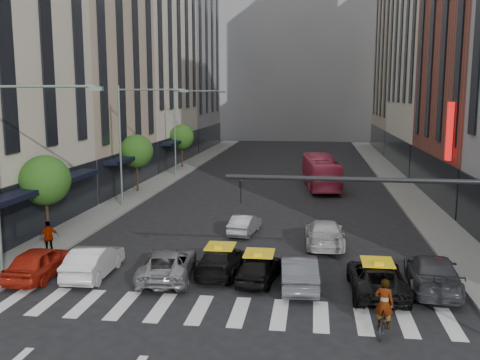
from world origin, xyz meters
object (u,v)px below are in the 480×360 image
at_px(streetlamp_near, 13,153).
at_px(streetlamp_far, 184,120).
at_px(motorcycle, 383,322).
at_px(taxi_left, 220,260).
at_px(car_white_front, 94,261).
at_px(streetlamp_mid, 132,130).
at_px(pedestrian_far, 49,237).
at_px(car_red, 40,262).
at_px(taxi_center, 259,268).
at_px(bus, 321,172).

distance_m(streetlamp_near, streetlamp_far, 32.00).
bearing_deg(streetlamp_near, motorcycle, -13.18).
bearing_deg(streetlamp_far, streetlamp_near, -90.00).
bearing_deg(streetlamp_far, taxi_left, -73.12).
distance_m(streetlamp_far, car_white_front, 31.83).
distance_m(streetlamp_mid, pedestrian_far, 13.50).
bearing_deg(car_red, streetlamp_far, -88.47).
xyz_separation_m(streetlamp_far, pedestrian_far, (-0.36, -28.59, -4.87)).
bearing_deg(car_red, motorcycle, 165.44).
bearing_deg(motorcycle, taxi_left, -23.25).
height_order(streetlamp_mid, pedestrian_far, streetlamp_mid).
relative_size(taxi_center, bus, 0.37).
distance_m(car_red, motorcycle, 15.69).
xyz_separation_m(streetlamp_mid, car_red, (0.84, -15.81, -5.16)).
bearing_deg(streetlamp_near, pedestrian_far, 95.96).
distance_m(streetlamp_near, taxi_left, 10.70).
xyz_separation_m(streetlamp_near, streetlamp_far, (0.00, 32.00, 0.00)).
bearing_deg(streetlamp_near, taxi_left, 12.23).
relative_size(streetlamp_near, car_white_front, 2.01).
height_order(car_white_front, bus, bus).
height_order(streetlamp_near, pedestrian_far, streetlamp_near).
bearing_deg(car_white_front, taxi_center, -179.11).
height_order(taxi_left, pedestrian_far, pedestrian_far).
distance_m(streetlamp_mid, bus, 18.33).
relative_size(streetlamp_mid, motorcycle, 5.30).
distance_m(streetlamp_near, streetlamp_mid, 16.00).
relative_size(taxi_left, motorcycle, 2.67).
relative_size(taxi_left, pedestrian_far, 2.58).
distance_m(car_red, taxi_center, 10.26).
xyz_separation_m(taxi_center, motorcycle, (4.96, -4.86, -0.21)).
distance_m(streetlamp_far, bus, 15.66).
height_order(streetlamp_far, car_white_front, streetlamp_far).
bearing_deg(motorcycle, car_red, 1.83).
relative_size(streetlamp_near, car_red, 2.05).
bearing_deg(streetlamp_mid, streetlamp_near, -90.00).
height_order(car_white_front, taxi_center, car_white_front).
height_order(car_red, bus, bus).
relative_size(streetlamp_mid, car_white_front, 2.01).
relative_size(streetlamp_near, bus, 0.85).
relative_size(car_red, motorcycle, 2.59).
distance_m(car_white_front, taxi_center, 7.82).
height_order(streetlamp_far, taxi_center, streetlamp_far).
distance_m(bus, pedestrian_far, 27.53).
bearing_deg(motorcycle, pedestrian_far, -7.23).
height_order(taxi_left, bus, bus).
bearing_deg(taxi_center, streetlamp_near, 13.63).
height_order(taxi_left, motorcycle, taxi_left).
distance_m(streetlamp_far, motorcycle, 39.56).
relative_size(streetlamp_far, car_white_front, 2.01).
height_order(taxi_center, motorcycle, taxi_center).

